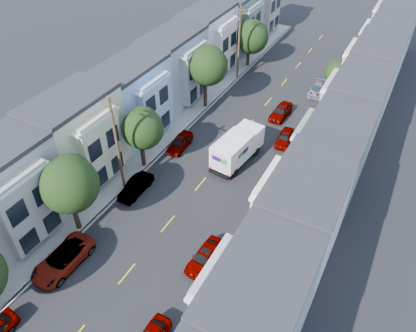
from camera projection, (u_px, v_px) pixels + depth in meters
ground at (168, 224)px, 36.11m from camera, size 160.00×160.00×0.00m
road_slab at (239, 137)px, 46.28m from camera, size 12.00×70.00×0.02m
curb_left at (193, 123)px, 48.44m from camera, size 0.30×70.00×0.15m
curb_right at (289, 152)px, 44.03m from camera, size 0.30×70.00×0.15m
sidewalk_left at (184, 120)px, 48.91m from camera, size 2.60×70.00×0.15m
sidewalk_right at (301, 156)px, 43.55m from camera, size 2.60×70.00×0.15m
centerline at (239, 137)px, 46.28m from camera, size 0.12×70.00×0.01m
townhouse_row_left at (157, 113)px, 50.35m from camera, size 5.00×70.00×8.50m
townhouse_row_right at (336, 167)px, 42.22m from camera, size 5.00×70.00×8.50m
tree_b at (69, 185)px, 32.23m from camera, size 4.70×4.70×7.68m
tree_c at (142, 129)px, 39.28m from camera, size 4.10×4.10×6.80m
tree_d at (207, 66)px, 47.77m from camera, size 4.70×4.70×8.02m
tree_e at (251, 37)px, 57.42m from camera, size 4.70×4.70×6.85m
tree_far_r at (336, 74)px, 50.77m from camera, size 3.10×3.10×5.13m
utility_pole_near at (117, 146)px, 36.48m from camera, size 1.60×0.26×10.00m
utility_pole_far at (239, 43)px, 54.10m from camera, size 1.60×0.26×10.00m
fedex_truck at (237, 147)px, 41.86m from camera, size 2.60×6.75×3.24m
lead_sedan at (281, 112)px, 49.14m from camera, size 1.97×4.68×1.50m
parked_left_b at (63, 259)px, 32.19m from camera, size 2.60×5.49×1.52m
parked_left_c at (136, 187)px, 38.86m from camera, size 1.47×4.11×1.37m
parked_left_d at (180, 143)px, 44.34m from camera, size 1.98×4.45×1.41m
parked_right_b at (205, 257)px, 32.45m from camera, size 1.96×4.52×1.43m
parked_right_c at (285, 138)px, 45.08m from camera, size 1.84×4.14×1.31m
parked_right_d at (317, 89)px, 53.62m from camera, size 1.85×4.21×1.25m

